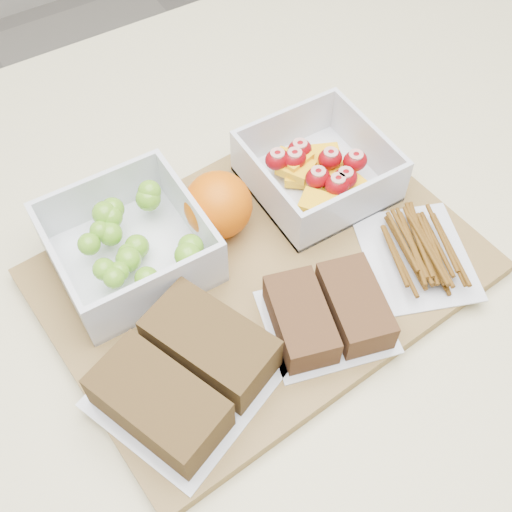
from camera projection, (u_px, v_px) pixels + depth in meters
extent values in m
plane|color=gray|center=(256.00, 498.00, 1.40)|extent=(4.00, 4.00, 0.00)
cube|color=beige|center=(256.00, 423.00, 1.04)|extent=(1.20, 0.90, 0.90)
cube|color=olive|center=(262.00, 271.00, 0.66)|extent=(0.44, 0.34, 0.02)
cube|color=silver|center=(133.00, 259.00, 0.65)|extent=(0.14, 0.14, 0.01)
cube|color=silver|center=(100.00, 197.00, 0.66)|extent=(0.14, 0.01, 0.06)
cube|color=silver|center=(159.00, 294.00, 0.60)|extent=(0.14, 0.01, 0.06)
cube|color=silver|center=(191.00, 214.00, 0.65)|extent=(0.01, 0.13, 0.06)
cube|color=silver|center=(61.00, 273.00, 0.61)|extent=(0.01, 0.13, 0.06)
sphere|color=#62A221|center=(128.00, 259.00, 0.62)|extent=(0.03, 0.03, 0.03)
sphere|color=#62A221|center=(104.00, 269.00, 0.61)|extent=(0.02, 0.02, 0.02)
sphere|color=#62A221|center=(111.00, 217.00, 0.64)|extent=(0.02, 0.02, 0.02)
sphere|color=#62A221|center=(137.00, 247.00, 0.64)|extent=(0.02, 0.02, 0.02)
sphere|color=#62A221|center=(89.00, 244.00, 0.62)|extent=(0.02, 0.02, 0.02)
sphere|color=#62A221|center=(128.00, 254.00, 0.63)|extent=(0.02, 0.02, 0.02)
sphere|color=#62A221|center=(100.00, 231.00, 0.63)|extent=(0.02, 0.02, 0.02)
sphere|color=#62A221|center=(188.00, 255.00, 0.61)|extent=(0.03, 0.03, 0.03)
sphere|color=#62A221|center=(148.00, 199.00, 0.66)|extent=(0.03, 0.03, 0.03)
sphere|color=#62A221|center=(105.00, 214.00, 0.64)|extent=(0.03, 0.03, 0.03)
sphere|color=#62A221|center=(114.00, 278.00, 0.60)|extent=(0.02, 0.02, 0.02)
sphere|color=#62A221|center=(149.00, 191.00, 0.66)|extent=(0.02, 0.02, 0.02)
sphere|color=#62A221|center=(147.00, 279.00, 0.61)|extent=(0.02, 0.02, 0.02)
sphere|color=#62A221|center=(111.00, 219.00, 0.64)|extent=(0.02, 0.02, 0.02)
sphere|color=#62A221|center=(110.00, 234.00, 0.64)|extent=(0.02, 0.02, 0.02)
sphere|color=#62A221|center=(113.00, 209.00, 0.65)|extent=(0.02, 0.02, 0.02)
sphere|color=#62A221|center=(191.00, 247.00, 0.62)|extent=(0.03, 0.03, 0.03)
sphere|color=#62A221|center=(191.00, 264.00, 0.63)|extent=(0.02, 0.02, 0.02)
sphere|color=#62A221|center=(105.00, 226.00, 0.64)|extent=(0.02, 0.02, 0.02)
sphere|color=#62A221|center=(119.00, 271.00, 0.61)|extent=(0.02, 0.02, 0.02)
cube|color=silver|center=(316.00, 183.00, 0.71)|extent=(0.14, 0.14, 0.01)
cube|color=silver|center=(285.00, 130.00, 0.72)|extent=(0.14, 0.01, 0.06)
cube|color=silver|center=(355.00, 207.00, 0.66)|extent=(0.14, 0.01, 0.06)
cube|color=silver|center=(367.00, 144.00, 0.71)|extent=(0.01, 0.13, 0.06)
cube|color=silver|center=(265.00, 191.00, 0.67)|extent=(0.01, 0.13, 0.06)
cube|color=#F1AC0D|center=(332.00, 185.00, 0.69)|extent=(0.04, 0.05, 0.01)
cube|color=#F1AC0D|center=(296.00, 164.00, 0.71)|extent=(0.05, 0.06, 0.01)
cube|color=#F1AC0D|center=(323.00, 167.00, 0.71)|extent=(0.05, 0.05, 0.01)
cube|color=#F1AC0D|center=(326.00, 159.00, 0.72)|extent=(0.05, 0.05, 0.01)
cube|color=#F1AC0D|center=(296.00, 168.00, 0.70)|extent=(0.04, 0.05, 0.01)
cube|color=#F1AC0D|center=(295.00, 158.00, 0.70)|extent=(0.04, 0.04, 0.01)
cube|color=#F1AC0D|center=(318.00, 204.00, 0.67)|extent=(0.04, 0.05, 0.01)
cube|color=#F1AC0D|center=(345.00, 183.00, 0.69)|extent=(0.04, 0.04, 0.01)
cube|color=#F1AC0D|center=(301.00, 175.00, 0.70)|extent=(0.04, 0.04, 0.01)
ellipsoid|color=maroon|center=(330.00, 158.00, 0.69)|extent=(0.03, 0.02, 0.02)
ellipsoid|color=maroon|center=(345.00, 178.00, 0.68)|extent=(0.03, 0.02, 0.02)
ellipsoid|color=maroon|center=(277.00, 159.00, 0.69)|extent=(0.03, 0.02, 0.02)
ellipsoid|color=maroon|center=(355.00, 161.00, 0.69)|extent=(0.03, 0.02, 0.02)
ellipsoid|color=maroon|center=(294.00, 159.00, 0.69)|extent=(0.03, 0.02, 0.02)
ellipsoid|color=maroon|center=(337.00, 184.00, 0.67)|extent=(0.03, 0.02, 0.02)
ellipsoid|color=maroon|center=(318.00, 177.00, 0.68)|extent=(0.03, 0.02, 0.02)
ellipsoid|color=maroon|center=(300.00, 150.00, 0.70)|extent=(0.03, 0.02, 0.02)
sphere|color=#E66105|center=(218.00, 205.00, 0.65)|extent=(0.07, 0.07, 0.07)
cube|color=silver|center=(188.00, 384.00, 0.58)|extent=(0.19, 0.18, 0.00)
cube|color=#513A1B|center=(159.00, 403.00, 0.54)|extent=(0.10, 0.13, 0.04)
cube|color=#513A1B|center=(210.00, 344.00, 0.57)|extent=(0.10, 0.13, 0.04)
cube|color=silver|center=(326.00, 322.00, 0.61)|extent=(0.14, 0.13, 0.00)
cube|color=#51321B|center=(301.00, 319.00, 0.59)|extent=(0.07, 0.10, 0.03)
cube|color=#51321B|center=(355.00, 305.00, 0.60)|extent=(0.07, 0.10, 0.03)
cube|color=silver|center=(416.00, 257.00, 0.66)|extent=(0.14, 0.16, 0.00)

